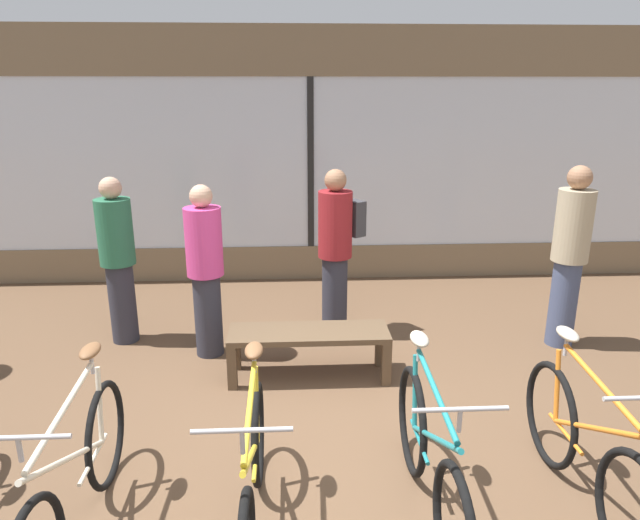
# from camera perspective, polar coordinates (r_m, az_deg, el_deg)

# --- Properties ---
(ground_plane) EXTENTS (24.00, 24.00, 0.00)m
(ground_plane) POSITION_cam_1_polar(r_m,az_deg,el_deg) (4.12, 1.35, -20.09)
(ground_plane) COLOR brown
(shop_back_wall) EXTENTS (12.00, 0.08, 3.20)m
(shop_back_wall) POSITION_cam_1_polar(r_m,az_deg,el_deg) (7.37, -0.95, 10.39)
(shop_back_wall) COLOR #7A664C
(shop_back_wall) RESTS_ON ground_plane
(bicycle_left) EXTENTS (0.46, 1.76, 1.03)m
(bicycle_left) POSITION_cam_1_polar(r_m,az_deg,el_deg) (3.64, -23.21, -19.76)
(bicycle_left) COLOR black
(bicycle_left) RESTS_ON ground_plane
(bicycle_center_left) EXTENTS (0.46, 1.70, 1.02)m
(bicycle_center_left) POSITION_cam_1_polar(r_m,az_deg,el_deg) (3.44, -6.71, -20.90)
(bicycle_center_left) COLOR black
(bicycle_center_left) RESTS_ON ground_plane
(bicycle_center_right) EXTENTS (0.46, 1.73, 1.04)m
(bicycle_center_right) POSITION_cam_1_polar(r_m,az_deg,el_deg) (3.56, 10.92, -19.25)
(bicycle_center_right) COLOR black
(bicycle_center_right) RESTS_ON ground_plane
(bicycle_right) EXTENTS (0.46, 1.70, 1.04)m
(bicycle_right) POSITION_cam_1_polar(r_m,az_deg,el_deg) (3.92, 25.07, -17.05)
(bicycle_right) COLOR black
(bicycle_right) RESTS_ON ground_plane
(display_bench) EXTENTS (1.40, 0.44, 0.44)m
(display_bench) POSITION_cam_1_polar(r_m,az_deg,el_deg) (5.04, -1.12, -7.90)
(display_bench) COLOR brown
(display_bench) RESTS_ON ground_plane
(customer_near_rack) EXTENTS (0.56, 0.52, 1.72)m
(customer_near_rack) POSITION_cam_1_polar(r_m,az_deg,el_deg) (5.73, 1.65, 1.24)
(customer_near_rack) COLOR #2D2D38
(customer_near_rack) RESTS_ON ground_plane
(customer_by_window) EXTENTS (0.48, 0.48, 1.67)m
(customer_by_window) POSITION_cam_1_polar(r_m,az_deg,el_deg) (5.91, -19.57, 0.21)
(customer_by_window) COLOR #2D2D38
(customer_by_window) RESTS_ON ground_plane
(customer_mid_floor) EXTENTS (0.41, 0.54, 1.65)m
(customer_mid_floor) POSITION_cam_1_polar(r_m,az_deg,el_deg) (5.40, -11.43, -0.54)
(customer_mid_floor) COLOR #2D2D38
(customer_mid_floor) RESTS_ON ground_plane
(customer_near_bench) EXTENTS (0.48, 0.48, 1.79)m
(customer_near_bench) POSITION_cam_1_polar(r_m,az_deg,el_deg) (5.98, 23.70, 0.62)
(customer_near_bench) COLOR #424C6B
(customer_near_bench) RESTS_ON ground_plane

